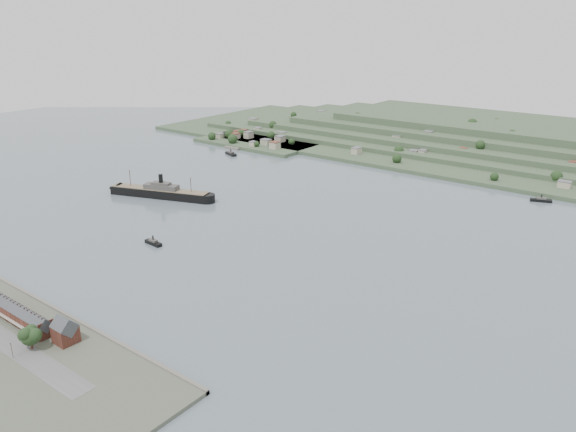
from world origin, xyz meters
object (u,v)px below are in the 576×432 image
Objects in this scene: gabled_building at (65,331)px; steamship at (157,192)px; terrace_row at (18,313)px; tugboat at (153,242)px; fig_tree at (29,336)px.

steamship is at bearing 129.64° from gabled_building.
terrace_row reaches higher than tugboat.
steamship is at bearing 138.59° from tugboat.
gabled_building is at bearing -50.36° from steamship.
terrace_row is 37.74m from gabled_building.
terrace_row is 118.73m from tugboat.
fig_tree is at bearing -117.80° from gabled_building.
fig_tree reaches higher than tugboat.
fig_tree is (61.28, -124.39, 7.97)m from tugboat.
steamship is (-116.06, 189.37, -2.10)m from terrace_row.
gabled_building is 15.84m from fig_tree.
tugboat is at bearing 116.23° from fig_tree.
fig_tree is (-7.36, -13.95, 1.45)m from gabled_building.
steamship is (-153.56, 185.34, -3.44)m from gabled_building.
fig_tree is (30.14, -9.93, 2.79)m from terrace_row.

